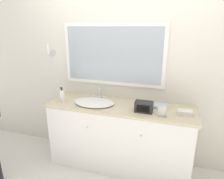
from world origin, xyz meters
name	(u,v)px	position (x,y,z in m)	size (l,w,h in m)	color
wall_back	(126,68)	(-0.01, 0.61, 1.28)	(8.00, 0.18, 2.55)	silver
vanity_counter	(119,136)	(0.00, 0.31, 0.43)	(1.82, 0.55, 0.86)	white
sink_basin	(94,102)	(-0.32, 0.29, 0.88)	(0.51, 0.42, 0.17)	white
soap_bottle	(62,96)	(-0.74, 0.22, 0.94)	(0.06, 0.06, 0.20)	white
appliance_box	(144,107)	(0.31, 0.22, 0.92)	(0.20, 0.12, 0.12)	black
picture_frame	(162,112)	(0.52, 0.14, 0.93)	(0.10, 0.01, 0.13)	#B2B2B7
hand_towel_near_sink	(185,113)	(0.76, 0.27, 0.89)	(0.16, 0.11, 0.05)	silver
hand_towel_far_corner	(161,106)	(0.49, 0.40, 0.88)	(0.16, 0.13, 0.04)	#A8B7C6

